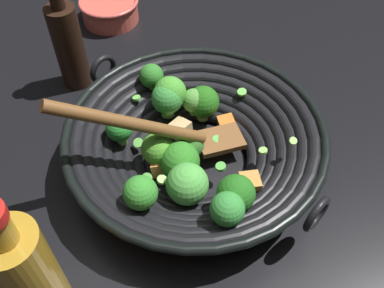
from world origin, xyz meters
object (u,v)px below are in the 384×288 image
Objects in this scene: wok at (194,142)px; soy_sauce_bottle at (68,44)px; cooking_oil_bottle at (26,270)px; prep_bowl at (110,9)px.

soy_sauce_bottle is (0.26, 0.15, 0.03)m from wok.
cooking_oil_bottle reaches higher than wok.
wok is 3.12× the size of prep_bowl.
soy_sauce_bottle is 1.66× the size of prep_bowl.
cooking_oil_bottle is at bearing 160.60° from prep_bowl.
prep_bowl is (0.58, -0.21, -0.06)m from cooking_oil_bottle.
soy_sauce_bottle reaches higher than wok.
prep_bowl is at bearing 5.80° from wok.
cooking_oil_bottle is 0.62m from prep_bowl.
soy_sauce_bottle reaches higher than prep_bowl.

